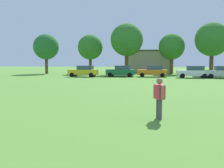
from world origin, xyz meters
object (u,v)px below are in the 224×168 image
Objects in this scene: tree_far_left at (46,47)px; tree_center_left at (127,40)px; parked_car_green_1 at (121,71)px; adult_bystander at (159,95)px; tree_left at (90,47)px; tree_center_right at (172,47)px; tree_right at (212,40)px; parked_car_white_3 at (193,72)px; parked_car_silver_4 at (221,72)px; parked_car_yellow_0 at (84,71)px; parked_car_orange_2 at (153,71)px.

tree_center_left is at bearing 2.81° from tree_far_left.
adult_bystander is at bearing 100.61° from parked_car_green_1.
adult_bystander is 39.37m from tree_left.
tree_center_right is 0.83× the size of tree_right.
tree_right is at bearing -2.46° from tree_center_left.
tree_far_left reaches higher than parked_car_white_3.
tree_right reaches higher than parked_car_silver_4.
parked_car_yellow_0 is 0.58× the size of tree_far_left.
parked_car_white_3 is (15.92, 0.00, 0.00)m from parked_car_yellow_0.
adult_bystander is 27.42m from parked_car_white_3.
tree_right reaches higher than parked_car_white_3.
parked_car_white_3 is 0.58× the size of tree_left.
tree_center_right is (13.53, 10.85, 4.10)m from parked_car_yellow_0.
parked_car_silver_4 is at bearing -38.55° from adult_bystander.
parked_car_silver_4 reaches higher than adult_bystander.
tree_left is 21.69m from tree_right.
tree_far_left is at bearing -19.26° from parked_car_orange_2.
parked_car_orange_2 is 10.52m from tree_center_left.
tree_left is at bearing -81.23° from parked_car_yellow_0.
parked_car_white_3 is at bearing -31.10° from adult_bystander.
parked_car_white_3 is at bearing -179.99° from parked_car_yellow_0.
parked_car_white_3 is 0.49× the size of tree_right.
tree_far_left reaches higher than tree_left.
tree_right is (14.54, -0.63, -0.18)m from tree_center_left.
tree_right is (21.60, -1.72, 1.01)m from tree_left.
parked_car_orange_2 is 0.47× the size of tree_center_left.
tree_far_left is at bearing -16.02° from parked_car_silver_4.
parked_car_green_1 is at bearing -153.10° from tree_right.
parked_car_white_3 is at bearing -41.15° from tree_center_left.
parked_car_green_1 is 0.47× the size of tree_center_left.
parked_car_green_1 is 0.59× the size of tree_center_right.
parked_car_orange_2 is (-0.52, 28.35, -0.12)m from adult_bystander.
parked_car_silver_4 is at bearing 179.56° from parked_car_white_3.
tree_far_left is at bearing -167.12° from tree_left.
tree_far_left reaches higher than adult_bystander.
parked_car_yellow_0 is 11.13m from tree_left.
parked_car_orange_2 is (4.75, 0.26, 0.00)m from parked_car_green_1.
tree_right is (4.10, 8.49, 5.12)m from parked_car_white_3.
tree_right reaches higher than parked_car_orange_2.
parked_car_silver_4 is (3.73, -0.03, 0.00)m from parked_car_white_3.
tree_far_left is 8.26m from tree_left.
parked_car_yellow_0 and parked_car_orange_2 have the same top height.
parked_car_orange_2 is 5.80m from parked_car_white_3.
tree_far_left is at bearing -41.03° from parked_car_yellow_0.
parked_car_yellow_0 is at bearing -121.01° from tree_center_left.
tree_center_right is 6.97m from tree_right.
parked_car_green_1 is 10.43m from parked_car_white_3.
adult_bystander is 28.36m from parked_car_orange_2.
tree_center_left is at bearing -58.01° from parked_car_orange_2.
tree_right is (29.65, 0.12, 0.98)m from tree_far_left.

